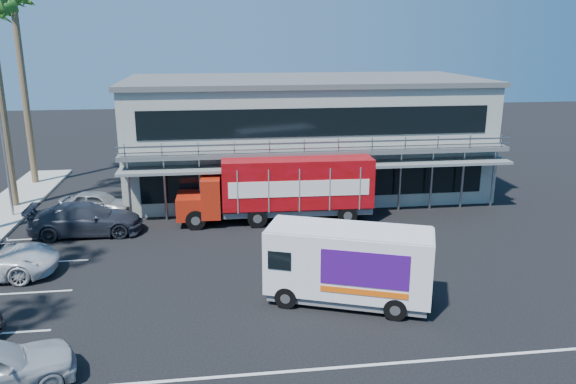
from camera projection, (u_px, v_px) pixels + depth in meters
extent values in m
plane|color=black|center=(290.00, 286.00, 22.98)|extent=(120.00, 120.00, 0.00)
cube|color=gray|center=(303.00, 137.00, 36.74)|extent=(22.00, 10.00, 7.00)
cube|color=#515454|center=(304.00, 80.00, 35.76)|extent=(22.40, 10.40, 0.30)
cube|color=#515454|center=(319.00, 152.00, 31.37)|extent=(22.00, 1.20, 0.25)
cube|color=gray|center=(322.00, 145.00, 30.71)|extent=(22.00, 0.08, 0.90)
cube|color=slate|center=(320.00, 166.00, 31.27)|extent=(22.00, 1.80, 0.15)
cube|color=black|center=(317.00, 184.00, 32.46)|extent=(20.00, 0.06, 1.60)
cube|color=black|center=(318.00, 122.00, 31.49)|extent=(20.00, 0.06, 1.60)
cylinder|color=brown|center=(3.00, 115.00, 31.99)|extent=(0.44, 0.44, 11.00)
cylinder|color=brown|center=(25.00, 97.00, 37.05)|extent=(0.44, 0.44, 12.00)
cylinder|color=gray|center=(4.00, 148.00, 30.55)|extent=(0.14, 0.14, 8.00)
cube|color=#A71E0D|center=(191.00, 205.00, 30.43)|extent=(1.49, 2.33, 1.22)
cube|color=#A71E0D|center=(211.00, 195.00, 30.39)|extent=(1.09, 2.57, 2.13)
cube|color=black|center=(211.00, 184.00, 30.22)|extent=(0.12, 2.16, 0.71)
cube|color=#A50A15|center=(297.00, 181.00, 30.68)|extent=(8.20, 2.79, 2.64)
cube|color=slate|center=(297.00, 208.00, 31.11)|extent=(8.19, 2.41, 0.30)
cube|color=white|center=(300.00, 189.00, 29.48)|extent=(7.47, 0.26, 0.86)
cube|color=white|center=(294.00, 177.00, 31.93)|extent=(7.47, 0.26, 0.86)
cylinder|color=black|center=(196.00, 220.00, 29.52)|extent=(1.06, 0.31, 1.06)
cylinder|color=black|center=(198.00, 208.00, 31.66)|extent=(1.06, 0.31, 1.06)
cylinder|color=black|center=(257.00, 218.00, 29.85)|extent=(1.06, 0.31, 1.06)
cylinder|color=black|center=(255.00, 206.00, 31.99)|extent=(1.06, 0.31, 1.06)
cylinder|color=black|center=(347.00, 215.00, 30.34)|extent=(1.06, 0.31, 1.06)
cylinder|color=black|center=(339.00, 203.00, 32.48)|extent=(1.06, 0.31, 1.06)
cube|color=white|center=(349.00, 261.00, 21.11)|extent=(6.50, 4.19, 2.46)
cube|color=slate|center=(347.00, 294.00, 21.47)|extent=(6.20, 3.90, 0.31)
cube|color=black|center=(270.00, 248.00, 21.71)|extent=(0.68, 1.64, 0.84)
cube|color=white|center=(350.00, 230.00, 20.77)|extent=(6.37, 4.10, 0.07)
cube|color=#3D0C71|center=(365.00, 270.00, 19.90)|extent=(2.96, 1.17, 1.32)
cube|color=#3D0C71|center=(370.00, 248.00, 21.90)|extent=(2.96, 1.17, 1.32)
cube|color=#F2590C|center=(364.00, 293.00, 20.13)|extent=(2.96, 1.16, 0.22)
cylinder|color=black|center=(286.00, 297.00, 21.07)|extent=(0.89, 0.57, 0.84)
cylinder|color=black|center=(297.00, 277.00, 22.82)|extent=(0.89, 0.57, 0.84)
cylinder|color=black|center=(395.00, 309.00, 20.17)|extent=(0.89, 0.57, 0.84)
cylinder|color=black|center=(398.00, 287.00, 21.92)|extent=(0.89, 0.57, 0.84)
imported|color=#2A2E38|center=(86.00, 219.00, 28.78)|extent=(5.67, 2.37, 1.64)
imported|color=gray|center=(98.00, 203.00, 31.86)|extent=(4.39, 2.40, 1.42)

